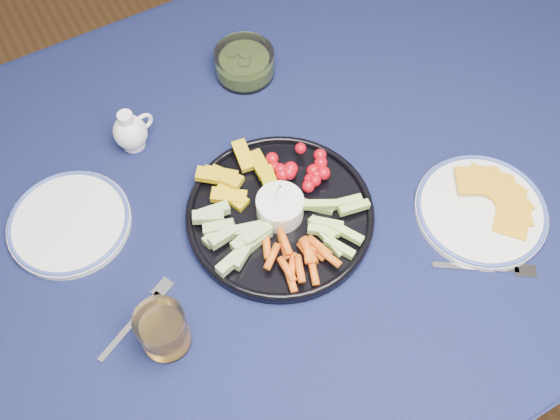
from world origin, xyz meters
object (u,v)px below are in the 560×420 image
dining_table (270,216)px  creamer_pitcher (131,132)px  side_plate_extra (69,223)px  pickle_bowl (245,64)px  cheese_plate (482,209)px  crudite_platter (279,213)px  juice_tumbler (164,331)px

dining_table → creamer_pitcher: bearing=127.9°
side_plate_extra → creamer_pitcher: bearing=33.0°
pickle_bowl → cheese_plate: size_ratio=0.52×
cheese_plate → side_plate_extra: bearing=152.5°
dining_table → crudite_platter: (-0.01, -0.06, 0.11)m
crudite_platter → cheese_plate: crudite_platter is taller
creamer_pitcher → pickle_bowl: bearing=11.8°
pickle_bowl → creamer_pitcher: bearing=-168.2°
crudite_platter → pickle_bowl: bearing=71.9°
pickle_bowl → dining_table: bearing=-109.1°
crudite_platter → juice_tumbler: bearing=-158.1°
cheese_plate → juice_tumbler: juice_tumbler is taller
crudite_platter → pickle_bowl: 0.34m
crudite_platter → cheese_plate: 0.35m
crudite_platter → juice_tumbler: size_ratio=3.58×
pickle_bowl → cheese_plate: 0.53m
pickle_bowl → juice_tumbler: juice_tumbler is taller
crudite_platter → juice_tumbler: 0.28m
cheese_plate → juice_tumbler: size_ratio=2.52×
dining_table → creamer_pitcher: (-0.17, 0.22, 0.12)m
creamer_pitcher → juice_tumbler: bearing=-105.3°
creamer_pitcher → cheese_plate: 0.64m
dining_table → juice_tumbler: size_ratio=18.46×
side_plate_extra → pickle_bowl: bearing=20.7°
crudite_platter → creamer_pitcher: bearing=119.7°
creamer_pitcher → cheese_plate: creamer_pitcher is taller
dining_table → juice_tumbler: juice_tumbler is taller
creamer_pitcher → pickle_bowl: creamer_pitcher is taller
pickle_bowl → side_plate_extra: 0.45m
side_plate_extra → dining_table: bearing=-18.3°
crudite_platter → side_plate_extra: 0.36m
dining_table → side_plate_extra: bearing=161.7°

